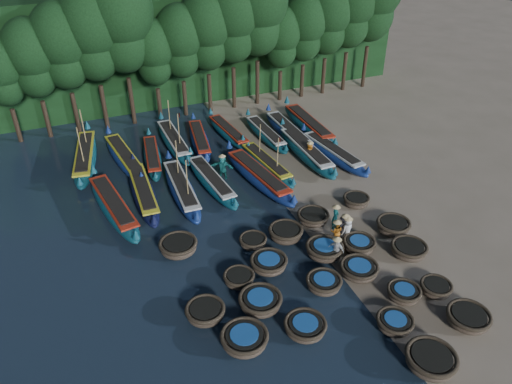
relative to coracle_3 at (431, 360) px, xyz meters
name	(u,v)px	position (x,y,z in m)	size (l,w,h in m)	color
ground	(311,238)	(-0.62, 10.22, -0.48)	(120.00, 120.00, 0.00)	#80705D
foliage_wall	(195,46)	(-0.62, 33.72, 4.52)	(40.00, 3.00, 10.00)	black
coracle_3	(431,360)	(0.00, 0.00, 0.00)	(2.55, 2.55, 0.84)	brown
coracle_4	(468,318)	(3.31, 1.36, -0.06)	(2.59, 2.59, 0.74)	brown
coracle_5	(244,339)	(-7.18, 4.21, -0.04)	(2.55, 2.55, 0.76)	brown
coracle_6	(305,326)	(-4.23, 3.86, -0.08)	(2.15, 2.15, 0.68)	brown
coracle_7	(395,323)	(-0.15, 2.45, -0.08)	(2.10, 2.10, 0.69)	brown
coracle_8	(404,293)	(1.46, 3.96, -0.08)	(2.03, 2.03, 0.68)	brown
coracle_9	(436,288)	(3.24, 3.65, -0.10)	(1.90, 1.90, 0.66)	brown
coracle_10	(205,312)	(-8.36, 6.48, -0.05)	(2.01, 2.01, 0.75)	brown
coracle_11	(260,301)	(-5.60, 6.11, -0.02)	(2.30, 2.30, 0.79)	brown
coracle_12	(324,283)	(-2.00, 6.11, -0.05)	(2.35, 2.35, 0.74)	brown
coracle_13	(359,269)	(0.28, 6.33, -0.06)	(2.44, 2.44, 0.72)	brown
coracle_14	(409,249)	(3.81, 6.70, -0.05)	(2.32, 2.32, 0.74)	brown
coracle_15	(239,278)	(-5.98, 8.13, -0.08)	(1.99, 1.99, 0.69)	brown
coracle_16	(269,263)	(-4.06, 8.61, -0.03)	(2.47, 2.47, 0.77)	brown
coracle_17	(324,249)	(-0.70, 8.44, 0.01)	(2.58, 2.58, 0.83)	brown
coracle_18	(359,244)	(1.42, 8.15, -0.05)	(2.10, 2.10, 0.73)	brown
coracle_19	(393,226)	(4.24, 8.84, -0.01)	(2.47, 2.47, 0.82)	brown
coracle_20	(178,246)	(-8.31, 11.83, 0.00)	(2.32, 2.32, 0.83)	brown
coracle_21	(253,241)	(-4.13, 10.78, -0.11)	(1.92, 1.92, 0.64)	brown
coracle_22	(286,233)	(-2.09, 10.65, 0.00)	(2.10, 2.10, 0.84)	brown
coracle_23	(313,217)	(0.20, 11.54, -0.06)	(2.02, 2.02, 0.73)	brown
coracle_24	(356,200)	(3.68, 12.14, -0.07)	(1.88, 1.88, 0.70)	brown
long_boat_1	(114,206)	(-11.13, 17.15, 0.12)	(2.94, 8.84, 1.58)	#0F555A
long_boat_2	(143,192)	(-9.06, 18.06, 0.08)	(1.68, 8.39, 1.48)	black
long_boat_3	(182,189)	(-6.59, 17.51, 0.10)	(1.71, 8.54, 3.63)	navy
long_boat_4	(211,181)	(-4.40, 17.82, 0.06)	(2.19, 8.00, 1.41)	#0F555A
long_boat_5	(259,176)	(-1.20, 17.06, 0.12)	(2.95, 8.87, 1.58)	navy
long_boat_6	(266,164)	(0.03, 18.59, 0.03)	(2.25, 7.54, 3.23)	#0F555A
long_boat_7	(306,151)	(3.51, 19.06, 0.12)	(1.65, 8.92, 1.57)	#0F555A
long_boat_8	(333,153)	(5.34, 18.18, 0.08)	(2.56, 8.18, 1.45)	navy
long_boat_9	(85,157)	(-12.12, 24.35, 0.14)	(3.05, 9.04, 3.89)	#0F555A
long_boat_10	(124,157)	(-9.41, 23.38, 0.09)	(2.57, 8.42, 1.49)	navy
long_boat_11	(152,157)	(-7.44, 22.78, 0.01)	(2.22, 7.20, 1.28)	#0F555A
long_boat_12	(174,141)	(-5.35, 24.53, 0.09)	(1.61, 8.35, 3.55)	#0F555A
long_boat_13	(200,140)	(-3.38, 24.07, 0.03)	(2.37, 7.50, 1.33)	navy
long_boat_14	(228,132)	(-0.81, 24.52, 0.02)	(2.08, 7.41, 1.31)	#0F555A
long_boat_15	(266,134)	(1.91, 23.11, 0.02)	(1.65, 7.46, 1.31)	#0F555A
long_boat_16	(289,132)	(3.74, 22.64, 0.09)	(1.64, 8.46, 1.49)	navy
long_boat_17	(309,125)	(5.77, 23.03, 0.13)	(1.61, 9.10, 1.60)	#0F555A
fisherman_0	(347,229)	(1.18, 9.15, 0.42)	(0.95, 0.77, 1.88)	silver
fisherman_1	(336,215)	(1.21, 10.60, 0.42)	(0.69, 0.63, 1.78)	#196963
fisherman_2	(336,231)	(0.56, 9.33, 0.34)	(0.92, 0.87, 1.70)	#BD6819
fisherman_3	(345,227)	(1.12, 9.36, 0.43)	(1.25, 0.90, 1.95)	black
fisherman_4	(336,249)	(-0.31, 7.85, 0.39)	(0.85, 0.99, 1.79)	silver
fisherman_5	(223,166)	(-3.26, 18.76, 0.45)	(1.64, 1.44, 2.00)	#196963
fisherman_6	(310,151)	(3.50, 18.46, 0.41)	(0.93, 0.95, 1.85)	#BD6819
tree_0	(1,70)	(-16.62, 30.22, 5.49)	(3.68, 3.68, 8.68)	black
tree_1	(31,57)	(-14.32, 30.22, 6.17)	(4.09, 4.09, 9.65)	black
tree_2	(61,45)	(-12.02, 30.22, 6.84)	(4.51, 4.51, 10.63)	black
tree_3	(91,33)	(-9.72, 30.22, 7.52)	(4.92, 4.92, 11.60)	black
tree_4	(120,21)	(-7.42, 30.22, 8.19)	(5.34, 5.34, 12.58)	black
tree_5	(153,52)	(-5.12, 30.22, 5.49)	(3.68, 3.68, 8.68)	black
tree_6	(180,41)	(-2.82, 30.22, 6.17)	(4.09, 4.09, 9.65)	black
tree_7	(206,29)	(-0.52, 30.22, 6.84)	(4.51, 4.51, 10.63)	black
tree_8	(232,18)	(1.78, 30.22, 7.52)	(4.92, 4.92, 11.60)	black
tree_9	(258,8)	(4.08, 30.22, 8.19)	(5.34, 5.34, 12.58)	black
tree_10	(281,37)	(6.38, 30.22, 5.49)	(3.68, 3.68, 8.68)	black
tree_11	(305,26)	(8.68, 30.22, 6.17)	(4.09, 4.09, 9.65)	black
tree_12	(328,16)	(10.98, 30.22, 6.84)	(4.51, 4.51, 10.63)	black
tree_13	(351,6)	(13.28, 30.22, 7.52)	(4.92, 4.92, 11.60)	black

